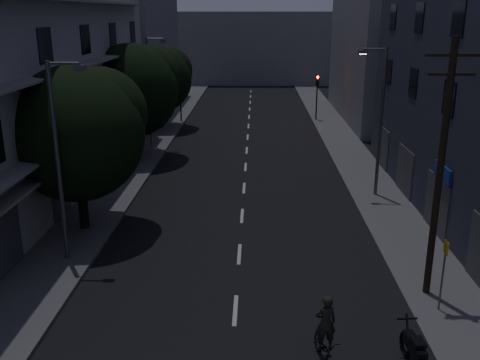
{
  "coord_description": "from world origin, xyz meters",
  "views": [
    {
      "loc": [
        0.64,
        -9.77,
        9.82
      ],
      "look_at": [
        0.0,
        12.0,
        3.0
      ],
      "focal_mm": 40.0,
      "sensor_mm": 36.0,
      "label": 1
    }
  ],
  "objects_px": {
    "bus_stop_sign": "(444,263)",
    "motorcycle": "(414,352)",
    "cyclist": "(325,340)",
    "utility_pole": "(440,167)"
  },
  "relations": [
    {
      "from": "bus_stop_sign",
      "to": "motorcycle",
      "type": "bearing_deg",
      "value": -119.44
    },
    {
      "from": "motorcycle",
      "to": "cyclist",
      "type": "distance_m",
      "value": 2.57
    },
    {
      "from": "utility_pole",
      "to": "cyclist",
      "type": "xyz_separation_m",
      "value": [
        -4.18,
        -3.99,
        -4.13
      ]
    },
    {
      "from": "bus_stop_sign",
      "to": "cyclist",
      "type": "height_order",
      "value": "bus_stop_sign"
    },
    {
      "from": "bus_stop_sign",
      "to": "motorcycle",
      "type": "distance_m",
      "value": 3.7
    },
    {
      "from": "bus_stop_sign",
      "to": "cyclist",
      "type": "distance_m",
      "value": 5.21
    },
    {
      "from": "utility_pole",
      "to": "cyclist",
      "type": "distance_m",
      "value": 7.11
    },
    {
      "from": "utility_pole",
      "to": "cyclist",
      "type": "bearing_deg",
      "value": -136.31
    },
    {
      "from": "cyclist",
      "to": "utility_pole",
      "type": "bearing_deg",
      "value": 32.8
    },
    {
      "from": "bus_stop_sign",
      "to": "cyclist",
      "type": "xyz_separation_m",
      "value": [
        -4.24,
        -2.8,
        -1.16
      ]
    }
  ]
}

